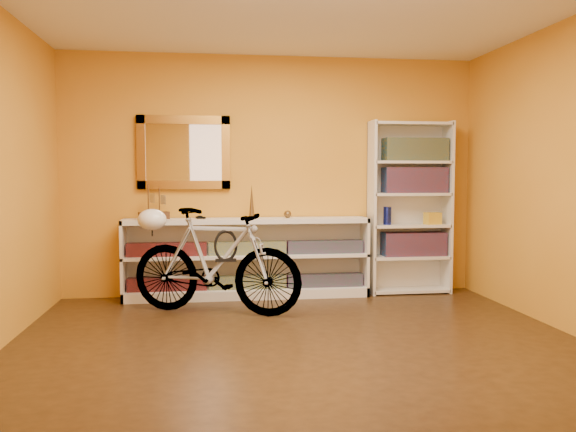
{
  "coord_description": "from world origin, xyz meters",
  "views": [
    {
      "loc": [
        -0.68,
        -4.38,
        1.31
      ],
      "look_at": [
        0.0,
        0.7,
        0.95
      ],
      "focal_mm": 36.48,
      "sensor_mm": 36.0,
      "label": 1
    }
  ],
  "objects": [
    {
      "name": "floor",
      "position": [
        0.0,
        0.0,
        -0.01
      ],
      "size": [
        4.5,
        4.0,
        0.01
      ],
      "primitive_type": "cube",
      "color": "black",
      "rests_on": "ground"
    },
    {
      "name": "ceiling",
      "position": [
        0.0,
        0.0,
        2.6
      ],
      "size": [
        4.5,
        4.0,
        0.01
      ],
      "primitive_type": "cube",
      "color": "silver",
      "rests_on": "ground"
    },
    {
      "name": "back_wall",
      "position": [
        0.0,
        2.0,
        1.3
      ],
      "size": [
        4.5,
        0.01,
        2.6
      ],
      "primitive_type": "cube",
      "color": "orange",
      "rests_on": "ground"
    },
    {
      "name": "right_wall",
      "position": [
        2.25,
        0.0,
        1.3
      ],
      "size": [
        0.01,
        4.0,
        2.6
      ],
      "primitive_type": "cube",
      "color": "orange",
      "rests_on": "ground"
    },
    {
      "name": "gilt_mirror",
      "position": [
        -0.95,
        1.97,
        1.55
      ],
      "size": [
        0.98,
        0.06,
        0.78
      ],
      "primitive_type": "cube",
      "color": "brown",
      "rests_on": "back_wall"
    },
    {
      "name": "wall_socket",
      "position": [
        0.9,
        1.99,
        0.25
      ],
      "size": [
        0.09,
        0.02,
        0.09
      ],
      "primitive_type": "cube",
      "color": "silver",
      "rests_on": "back_wall"
    },
    {
      "name": "console_unit",
      "position": [
        -0.29,
        1.81,
        0.42
      ],
      "size": [
        2.6,
        0.35,
        0.85
      ],
      "primitive_type": null,
      "color": "silver",
      "rests_on": "floor"
    },
    {
      "name": "cd_row_lower",
      "position": [
        -0.29,
        1.79,
        0.17
      ],
      "size": [
        2.5,
        0.13,
        0.14
      ],
      "primitive_type": "cube",
      "color": "black",
      "rests_on": "console_unit"
    },
    {
      "name": "cd_row_upper",
      "position": [
        -0.29,
        1.79,
        0.54
      ],
      "size": [
        2.5,
        0.13,
        0.14
      ],
      "primitive_type": "cube",
      "color": "navy",
      "rests_on": "console_unit"
    },
    {
      "name": "model_ship",
      "position": [
        -1.26,
        1.81,
        1.03
      ],
      "size": [
        0.33,
        0.21,
        0.37
      ],
      "primitive_type": null,
      "rotation": [
        0.0,
        0.0,
        0.35
      ],
      "color": "#3A2110",
      "rests_on": "console_unit"
    },
    {
      "name": "toy_car",
      "position": [
        -0.78,
        1.81,
        0.85
      ],
      "size": [
        0.0,
        0.0,
        0.0
      ],
      "primitive_type": "imported",
      "rotation": [
        0.0,
        0.0,
        1.43
      ],
      "color": "black",
      "rests_on": "console_unit"
    },
    {
      "name": "bronze_ornament",
      "position": [
        -0.24,
        1.81,
        1.03
      ],
      "size": [
        0.06,
        0.06,
        0.36
      ],
      "primitive_type": "cone",
      "color": "brown",
      "rests_on": "console_unit"
    },
    {
      "name": "decorative_orb",
      "position": [
        0.15,
        1.81,
        0.89
      ],
      "size": [
        0.08,
        0.08,
        0.08
      ],
      "primitive_type": "sphere",
      "color": "brown",
      "rests_on": "console_unit"
    },
    {
      "name": "bookcase",
      "position": [
        1.51,
        1.84,
        0.95
      ],
      "size": [
        0.9,
        0.3,
        1.9
      ],
      "primitive_type": null,
      "color": "silver",
      "rests_on": "floor"
    },
    {
      "name": "book_row_a",
      "position": [
        1.56,
        1.84,
        0.55
      ],
      "size": [
        0.7,
        0.22,
        0.26
      ],
      "primitive_type": "cube",
      "color": "maroon",
      "rests_on": "bookcase"
    },
    {
      "name": "book_row_b",
      "position": [
        1.56,
        1.84,
        1.25
      ],
      "size": [
        0.7,
        0.22,
        0.28
      ],
      "primitive_type": "cube",
      "color": "maroon",
      "rests_on": "bookcase"
    },
    {
      "name": "book_row_c",
      "position": [
        1.56,
        1.84,
        1.59
      ],
      "size": [
        0.7,
        0.22,
        0.25
      ],
      "primitive_type": "cube",
      "color": "#163E4F",
      "rests_on": "bookcase"
    },
    {
      "name": "travel_mug",
      "position": [
        1.25,
        1.82,
        0.86
      ],
      "size": [
        0.09,
        0.09,
        0.2
      ],
      "primitive_type": "cylinder",
      "color": "navy",
      "rests_on": "bookcase"
    },
    {
      "name": "red_tin",
      "position": [
        1.31,
        1.87,
        1.56
      ],
      "size": [
        0.19,
        0.19,
        0.2
      ],
      "primitive_type": "cube",
      "rotation": [
        0.0,
        0.0,
        -0.3
      ],
      "color": "maroon",
      "rests_on": "bookcase"
    },
    {
      "name": "yellow_bag",
      "position": [
        1.76,
        1.8,
        0.83
      ],
      "size": [
        0.19,
        0.14,
        0.13
      ],
      "primitive_type": "cube",
      "rotation": [
        0.0,
        0.0,
        0.19
      ],
      "color": "gold",
      "rests_on": "bookcase"
    },
    {
      "name": "bicycle",
      "position": [
        -0.63,
        1.12,
        0.5
      ],
      "size": [
        1.04,
        1.74,
        1.0
      ],
      "primitive_type": "imported",
      "rotation": [
        0.0,
        0.0,
        1.19
      ],
      "color": "silver",
      "rests_on": "floor"
    },
    {
      "name": "helmet",
      "position": [
        -1.23,
        1.36,
        0.88
      ],
      "size": [
        0.28,
        0.26,
        0.21
      ],
      "primitive_type": "ellipsoid",
      "color": "white",
      "rests_on": "bicycle"
    },
    {
      "name": "u_lock",
      "position": [
        -0.54,
        1.08,
        0.65
      ],
      "size": [
        0.22,
        0.02,
        0.22
      ],
      "primitive_type": "torus",
      "rotation": [
        1.57,
        0.0,
        0.0
      ],
      "color": "black",
      "rests_on": "bicycle"
    }
  ]
}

